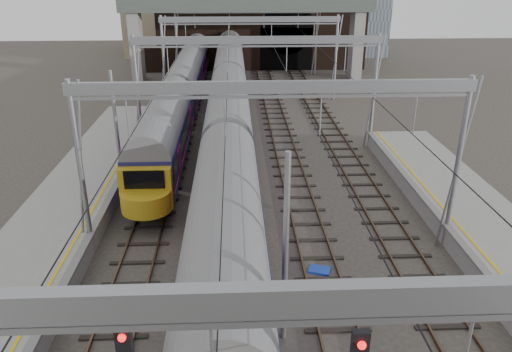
{
  "coord_description": "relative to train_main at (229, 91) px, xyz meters",
  "views": [
    {
      "loc": [
        -1.59,
        -12.02,
        12.12
      ],
      "look_at": [
        -0.57,
        11.04,
        2.4
      ],
      "focal_mm": 35.0,
      "sensor_mm": 36.0,
      "label": 1
    }
  ],
  "objects": [
    {
      "name": "train_main",
      "position": [
        0.0,
        0.0,
        0.0
      ],
      "size": [
        2.89,
        66.74,
        4.94
      ],
      "color": "black",
      "rests_on": "ground"
    },
    {
      "name": "equip_cover_b",
      "position": [
        -0.0,
        -22.19,
        -2.49
      ],
      "size": [
        0.87,
        0.66,
        0.1
      ],
      "primitive_type": "cube",
      "rotation": [
        0.0,
        0.0,
        -0.1
      ],
      "color": "#1839B4",
      "rests_on": "ground"
    },
    {
      "name": "equip_cover_c",
      "position": [
        4.31,
        -24.41,
        -2.49
      ],
      "size": [
        1.09,
        0.9,
        0.11
      ],
      "primitive_type": "cube",
      "rotation": [
        0.0,
        0.0,
        0.28
      ],
      "color": "#1839B4",
      "rests_on": "ground"
    },
    {
      "name": "overhead_line",
      "position": [
        2.0,
        -7.6,
        4.03
      ],
      "size": [
        16.8,
        80.0,
        8.0
      ],
      "color": "gray",
      "rests_on": "ground"
    },
    {
      "name": "overbridge",
      "position": [
        2.0,
        16.92,
        4.73
      ],
      "size": [
        28.0,
        3.0,
        9.25
      ],
      "color": "gray",
      "rests_on": "ground"
    },
    {
      "name": "train_second",
      "position": [
        -4.0,
        11.87,
        -0.14
      ],
      "size": [
        2.65,
        61.35,
        4.61
      ],
      "color": "black",
      "rests_on": "ground"
    },
    {
      "name": "retaining_wall",
      "position": [
        3.4,
        22.85,
        1.79
      ],
      "size": [
        28.0,
        2.75,
        9.0
      ],
      "color": "black",
      "rests_on": "ground"
    },
    {
      "name": "equip_cover_a",
      "position": [
        3.95,
        -23.04,
        -2.49
      ],
      "size": [
        1.06,
        0.9,
        0.11
      ],
      "primitive_type": "cube",
      "rotation": [
        0.0,
        0.0,
        -0.33
      ],
      "color": "#1839B4",
      "rests_on": "ground"
    },
    {
      "name": "tracks",
      "position": [
        2.0,
        -14.08,
        -2.52
      ],
      "size": [
        14.4,
        80.0,
        0.22
      ],
      "color": "#4C3828",
      "rests_on": "ground"
    }
  ]
}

